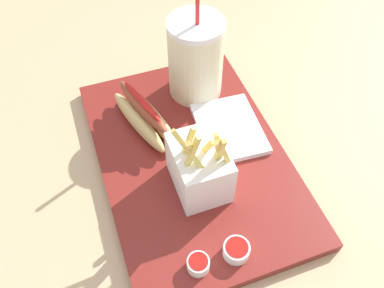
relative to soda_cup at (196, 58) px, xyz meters
The scene contains 8 objects.
ground_plane 0.19m from the soda_cup, 22.06° to the right, with size 2.40×2.40×0.02m, color tan.
food_tray 0.18m from the soda_cup, 22.06° to the right, with size 0.45×0.30×0.02m, color maroon.
soda_cup is the anchor object (origin of this frame).
fries_basket 0.22m from the soda_cup, 18.38° to the right, with size 0.10×0.08×0.15m.
hot_dog_1 0.14m from the soda_cup, 64.23° to the right, with size 0.17×0.09×0.07m.
ketchup_cup_1 0.36m from the soda_cup, 19.36° to the right, with size 0.03×0.03×0.02m.
ketchup_cup_2 0.34m from the soda_cup, ahead, with size 0.04×0.04×0.02m.
napkin_stack 0.14m from the soda_cup, 10.09° to the left, with size 0.14×0.11×0.01m, color white.
Camera 1 is at (0.38, -0.14, 0.57)m, focal length 37.69 mm.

